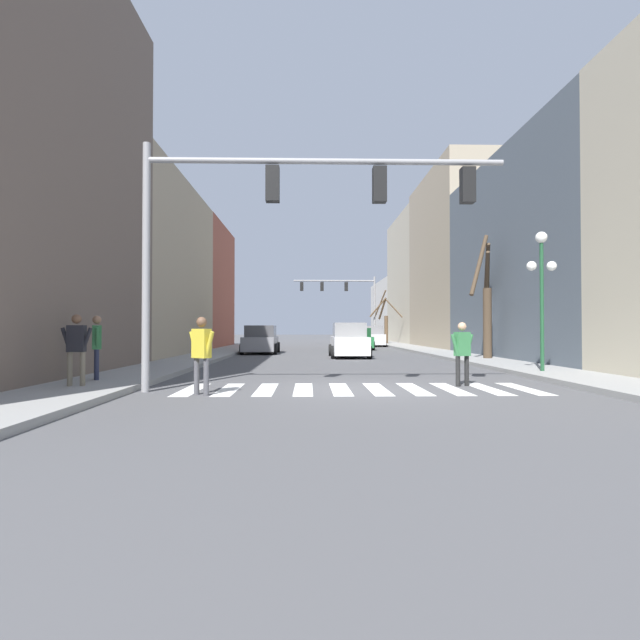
{
  "coord_description": "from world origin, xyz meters",
  "views": [
    {
      "loc": [
        -1.23,
        -12.1,
        1.46
      ],
      "look_at": [
        -0.21,
        31.36,
        2.26
      ],
      "focal_mm": 28.0,
      "sensor_mm": 36.0,
      "label": 1
    }
  ],
  "objects_px": {
    "traffic_signal_near": "(287,205)",
    "pedestrian_waiting_at_curb": "(462,348)",
    "street_lamp_right_corner": "(542,272)",
    "car_at_intersection": "(349,341)",
    "pedestrian_on_right_sidewalk": "(202,349)",
    "street_tree_right_far": "(486,302)",
    "traffic_signal_far": "(344,294)",
    "pedestrian_near_right_corner": "(97,342)",
    "street_tree_left_far": "(385,320)",
    "pedestrian_on_left_sidewalk": "(76,343)",
    "car_parked_right_near": "(357,339)",
    "car_parked_left_far": "(261,340)",
    "car_parked_left_mid": "(372,337)"
  },
  "relations": [
    {
      "from": "pedestrian_on_right_sidewalk",
      "to": "street_tree_left_far",
      "type": "distance_m",
      "value": 36.42
    },
    {
      "from": "pedestrian_on_right_sidewalk",
      "to": "traffic_signal_near",
      "type": "bearing_deg",
      "value": -128.76
    },
    {
      "from": "car_parked_left_far",
      "to": "street_tree_right_far",
      "type": "relative_size",
      "value": 0.8
    },
    {
      "from": "pedestrian_on_right_sidewalk",
      "to": "car_parked_right_near",
      "type": "bearing_deg",
      "value": -69.41
    },
    {
      "from": "traffic_signal_near",
      "to": "street_tree_left_far",
      "type": "xyz_separation_m",
      "value": [
        7.64,
        34.56,
        -2.11
      ]
    },
    {
      "from": "traffic_signal_far",
      "to": "car_parked_left_mid",
      "type": "bearing_deg",
      "value": -66.73
    },
    {
      "from": "traffic_signal_near",
      "to": "pedestrian_on_right_sidewalk",
      "type": "xyz_separation_m",
      "value": [
        -1.86,
        -0.58,
        -3.37
      ]
    },
    {
      "from": "traffic_signal_far",
      "to": "pedestrian_on_right_sidewalk",
      "type": "distance_m",
      "value": 36.43
    },
    {
      "from": "street_lamp_right_corner",
      "to": "car_parked_right_near",
      "type": "distance_m",
      "value": 20.93
    },
    {
      "from": "traffic_signal_near",
      "to": "pedestrian_waiting_at_curb",
      "type": "distance_m",
      "value": 5.72
    },
    {
      "from": "pedestrian_on_left_sidewalk",
      "to": "street_lamp_right_corner",
      "type": "bearing_deg",
      "value": 13.03
    },
    {
      "from": "traffic_signal_near",
      "to": "street_tree_left_far",
      "type": "bearing_deg",
      "value": 77.53
    },
    {
      "from": "car_parked_right_near",
      "to": "traffic_signal_far",
      "type": "bearing_deg",
      "value": 0.5
    },
    {
      "from": "car_at_intersection",
      "to": "street_tree_left_far",
      "type": "bearing_deg",
      "value": -13.77
    },
    {
      "from": "traffic_signal_near",
      "to": "car_parked_left_mid",
      "type": "height_order",
      "value": "traffic_signal_near"
    },
    {
      "from": "car_parked_left_mid",
      "to": "pedestrian_near_right_corner",
      "type": "height_order",
      "value": "pedestrian_near_right_corner"
    },
    {
      "from": "pedestrian_near_right_corner",
      "to": "street_tree_right_far",
      "type": "xyz_separation_m",
      "value": [
        13.64,
        9.44,
        1.55
      ]
    },
    {
      "from": "street_lamp_right_corner",
      "to": "street_tree_left_far",
      "type": "xyz_separation_m",
      "value": [
        -0.23,
        30.77,
        -0.97
      ]
    },
    {
      "from": "car_at_intersection",
      "to": "pedestrian_waiting_at_curb",
      "type": "height_order",
      "value": "car_at_intersection"
    },
    {
      "from": "street_lamp_right_corner",
      "to": "car_parked_left_mid",
      "type": "bearing_deg",
      "value": 94.19
    },
    {
      "from": "car_parked_left_far",
      "to": "pedestrian_on_right_sidewalk",
      "type": "xyz_separation_m",
      "value": [
        0.49,
        -18.97,
        0.24
      ]
    },
    {
      "from": "car_parked_right_near",
      "to": "street_tree_right_far",
      "type": "xyz_separation_m",
      "value": [
        4.63,
        -13.36,
        1.96
      ]
    },
    {
      "from": "traffic_signal_far",
      "to": "pedestrian_near_right_corner",
      "type": "bearing_deg",
      "value": -104.78
    },
    {
      "from": "street_lamp_right_corner",
      "to": "car_parked_left_far",
      "type": "bearing_deg",
      "value": 124.95
    },
    {
      "from": "car_at_intersection",
      "to": "pedestrian_waiting_at_curb",
      "type": "distance_m",
      "value": 13.27
    },
    {
      "from": "pedestrian_on_right_sidewalk",
      "to": "street_tree_right_far",
      "type": "height_order",
      "value": "street_tree_right_far"
    },
    {
      "from": "car_at_intersection",
      "to": "car_parked_left_mid",
      "type": "distance_m",
      "value": 16.76
    },
    {
      "from": "pedestrian_near_right_corner",
      "to": "car_parked_left_far",
      "type": "bearing_deg",
      "value": -33.0
    },
    {
      "from": "street_lamp_right_corner",
      "to": "street_tree_left_far",
      "type": "distance_m",
      "value": 30.79
    },
    {
      "from": "traffic_signal_near",
      "to": "pedestrian_waiting_at_curb",
      "type": "xyz_separation_m",
      "value": [
        4.47,
        0.99,
        -3.43
      ]
    },
    {
      "from": "pedestrian_near_right_corner",
      "to": "street_lamp_right_corner",
      "type": "bearing_deg",
      "value": -103.66
    },
    {
      "from": "street_lamp_right_corner",
      "to": "pedestrian_on_right_sidewalk",
      "type": "height_order",
      "value": "street_lamp_right_corner"
    },
    {
      "from": "traffic_signal_far",
      "to": "pedestrian_on_left_sidewalk",
      "type": "relative_size",
      "value": 4.66
    },
    {
      "from": "car_parked_left_far",
      "to": "pedestrian_near_right_corner",
      "type": "xyz_separation_m",
      "value": [
        -2.65,
        -16.99,
        0.35
      ]
    },
    {
      "from": "car_at_intersection",
      "to": "pedestrian_near_right_corner",
      "type": "bearing_deg",
      "value": 149.06
    },
    {
      "from": "pedestrian_on_right_sidewalk",
      "to": "pedestrian_waiting_at_curb",
      "type": "xyz_separation_m",
      "value": [
        6.32,
        1.57,
        -0.06
      ]
    },
    {
      "from": "car_parked_right_near",
      "to": "pedestrian_on_left_sidewalk",
      "type": "xyz_separation_m",
      "value": [
        -8.87,
        -24.24,
        0.4
      ]
    },
    {
      "from": "street_lamp_right_corner",
      "to": "car_at_intersection",
      "type": "relative_size",
      "value": 1.02
    },
    {
      "from": "car_at_intersection",
      "to": "street_tree_right_far",
      "type": "xyz_separation_m",
      "value": [
        6.01,
        -3.29,
        1.86
      ]
    },
    {
      "from": "car_parked_left_mid",
      "to": "car_at_intersection",
      "type": "bearing_deg",
      "value": 168.75
    },
    {
      "from": "street_lamp_right_corner",
      "to": "car_parked_left_far",
      "type": "height_order",
      "value": "street_lamp_right_corner"
    },
    {
      "from": "car_parked_right_near",
      "to": "pedestrian_waiting_at_curb",
      "type": "height_order",
      "value": "pedestrian_waiting_at_curb"
    },
    {
      "from": "traffic_signal_far",
      "to": "pedestrian_waiting_at_curb",
      "type": "xyz_separation_m",
      "value": [
        0.54,
        -34.2,
        -3.84
      ]
    },
    {
      "from": "car_parked_left_mid",
      "to": "street_tree_left_far",
      "type": "height_order",
      "value": "street_tree_left_far"
    },
    {
      "from": "pedestrian_near_right_corner",
      "to": "pedestrian_on_right_sidewalk",
      "type": "xyz_separation_m",
      "value": [
        3.14,
        -1.98,
        -0.11
      ]
    },
    {
      "from": "car_parked_left_far",
      "to": "pedestrian_waiting_at_curb",
      "type": "distance_m",
      "value": 18.69
    },
    {
      "from": "pedestrian_on_right_sidewalk",
      "to": "street_lamp_right_corner",
      "type": "bearing_deg",
      "value": -121.91
    },
    {
      "from": "traffic_signal_far",
      "to": "street_tree_left_far",
      "type": "distance_m",
      "value": 4.54
    },
    {
      "from": "street_lamp_right_corner",
      "to": "car_at_intersection",
      "type": "distance_m",
      "value": 11.85
    },
    {
      "from": "street_lamp_right_corner",
      "to": "pedestrian_on_left_sidewalk",
      "type": "height_order",
      "value": "street_lamp_right_corner"
    }
  ]
}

